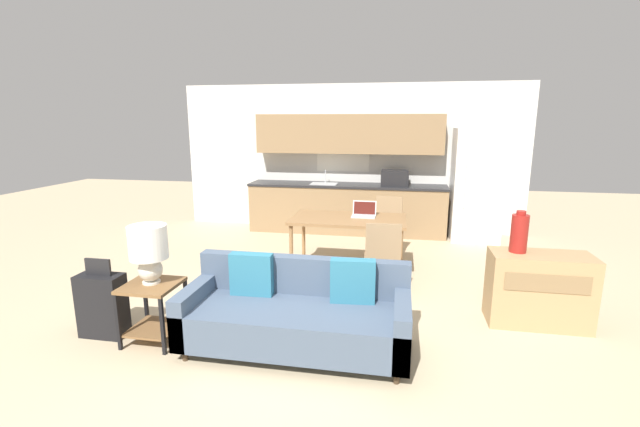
% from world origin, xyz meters
% --- Properties ---
extents(ground_plane, '(20.00, 20.00, 0.00)m').
position_xyz_m(ground_plane, '(0.00, 0.00, 0.00)').
color(ground_plane, tan).
extents(wall_back, '(6.40, 0.07, 2.70)m').
position_xyz_m(wall_back, '(-0.00, 4.63, 1.35)').
color(wall_back, silver).
rests_on(wall_back, ground_plane).
extents(kitchen_counter, '(3.59, 0.65, 2.15)m').
position_xyz_m(kitchen_counter, '(0.01, 4.33, 0.84)').
color(kitchen_counter, '#8E704C').
rests_on(kitchen_counter, ground_plane).
extents(refrigerator, '(0.80, 0.75, 1.92)m').
position_xyz_m(refrigerator, '(2.24, 4.22, 0.96)').
color(refrigerator, white).
rests_on(refrigerator, ground_plane).
extents(dining_table, '(1.52, 0.85, 0.77)m').
position_xyz_m(dining_table, '(0.29, 2.13, 0.70)').
color(dining_table, olive).
rests_on(dining_table, ground_plane).
extents(couch, '(2.01, 0.80, 0.83)m').
position_xyz_m(couch, '(0.08, 0.08, 0.33)').
color(couch, '#3D2D1E').
rests_on(couch, ground_plane).
extents(side_table, '(0.48, 0.48, 0.57)m').
position_xyz_m(side_table, '(-1.28, -0.05, 0.38)').
color(side_table, brown).
rests_on(side_table, ground_plane).
extents(table_lamp, '(0.35, 0.35, 0.55)m').
position_xyz_m(table_lamp, '(-1.28, -0.02, 0.90)').
color(table_lamp, silver).
rests_on(table_lamp, side_table).
extents(credenza, '(0.97, 0.45, 0.74)m').
position_xyz_m(credenza, '(2.37, 0.98, 0.37)').
color(credenza, tan).
rests_on(credenza, ground_plane).
extents(vase, '(0.16, 0.16, 0.42)m').
position_xyz_m(vase, '(2.14, 1.02, 0.94)').
color(vase, maroon).
rests_on(vase, credenza).
extents(dining_chair_near_right, '(0.45, 0.45, 0.92)m').
position_xyz_m(dining_chair_near_right, '(0.78, 1.38, 0.50)').
color(dining_chair_near_right, '#997A56').
rests_on(dining_chair_near_right, ground_plane).
extents(dining_chair_far_right, '(0.48, 0.48, 0.92)m').
position_xyz_m(dining_chair_far_right, '(0.79, 2.92, 0.50)').
color(dining_chair_far_right, '#997A56').
rests_on(dining_chair_far_right, ground_plane).
extents(laptop, '(0.32, 0.26, 0.20)m').
position_xyz_m(laptop, '(0.49, 2.28, 0.81)').
color(laptop, '#B7BABC').
rests_on(laptop, dining_table).
extents(suitcase, '(0.43, 0.22, 0.77)m').
position_xyz_m(suitcase, '(-1.81, -0.04, 0.31)').
color(suitcase, black).
rests_on(suitcase, ground_plane).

